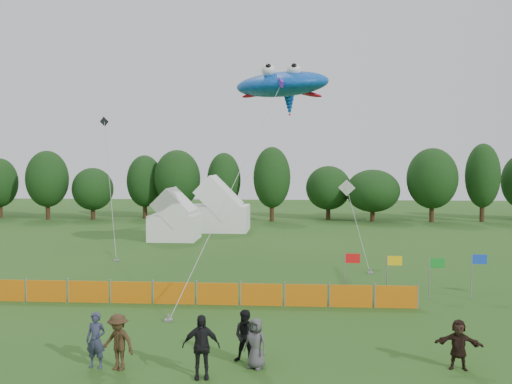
# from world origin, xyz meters

# --- Properties ---
(ground) EXTENTS (160.00, 160.00, 0.00)m
(ground) POSITION_xyz_m (0.00, 0.00, 0.00)
(ground) COLOR #234C16
(ground) RESTS_ON ground
(treeline) EXTENTS (104.57, 8.78, 8.36)m
(treeline) POSITION_xyz_m (1.61, 44.93, 4.18)
(treeline) COLOR #382314
(treeline) RESTS_ON ground
(tent_left) EXTENTS (3.91, 3.91, 3.45)m
(tent_left) POSITION_xyz_m (-8.42, 28.52, 1.74)
(tent_left) COLOR white
(tent_left) RESTS_ON ground
(tent_right) EXTENTS (5.58, 4.47, 3.94)m
(tent_right) POSITION_xyz_m (-5.55, 34.94, 1.99)
(tent_right) COLOR white
(tent_right) RESTS_ON ground
(barrier_fence) EXTENTS (19.90, 0.06, 1.00)m
(barrier_fence) POSITION_xyz_m (-2.85, 7.21, 0.50)
(barrier_fence) COLOR #D0670B
(barrier_fence) RESTS_ON ground
(flag_row) EXTENTS (8.73, 0.67, 2.19)m
(flag_row) POSITION_xyz_m (8.12, 9.01, 1.39)
(flag_row) COLOR gray
(flag_row) RESTS_ON ground
(spectator_a) EXTENTS (0.70, 0.51, 1.77)m
(spectator_a) POSITION_xyz_m (-4.55, -0.92, 0.88)
(spectator_a) COLOR #2B3049
(spectator_a) RESTS_ON ground
(spectator_b) EXTENTS (0.90, 0.74, 1.70)m
(spectator_b) POSITION_xyz_m (0.12, -0.06, 0.85)
(spectator_b) COLOR black
(spectator_b) RESTS_ON ground
(spectator_c) EXTENTS (1.30, 1.01, 1.76)m
(spectator_c) POSITION_xyz_m (-3.80, -1.04, 0.88)
(spectator_c) COLOR #392717
(spectator_c) RESTS_ON ground
(spectator_d) EXTENTS (1.18, 0.62, 1.93)m
(spectator_d) POSITION_xyz_m (-1.11, -1.53, 0.96)
(spectator_d) COLOR black
(spectator_d) RESTS_ON ground
(spectator_e) EXTENTS (0.92, 0.80, 1.58)m
(spectator_e) POSITION_xyz_m (0.46, -0.59, 0.79)
(spectator_e) COLOR #454449
(spectator_e) RESTS_ON ground
(spectator_f) EXTENTS (1.51, 0.75, 1.56)m
(spectator_f) POSITION_xyz_m (6.79, -0.22, 0.78)
(spectator_f) COLOR black
(spectator_f) RESTS_ON ground
(stingray_kite) EXTENTS (8.18, 21.71, 12.43)m
(stingray_kite) POSITION_xyz_m (0.81, 18.19, 11.30)
(stingray_kite) COLOR blue
(stingray_kite) RESTS_ON ground
(small_kite_white) EXTENTS (1.67, 5.19, 5.34)m
(small_kite_white) POSITION_xyz_m (5.32, 18.44, 3.37)
(small_kite_white) COLOR white
(small_kite_white) RESTS_ON ground
(small_kite_dark) EXTENTS (5.10, 11.44, 10.33)m
(small_kite_dark) POSITION_xyz_m (-12.60, 24.40, 5.69)
(small_kite_dark) COLOR black
(small_kite_dark) RESTS_ON ground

